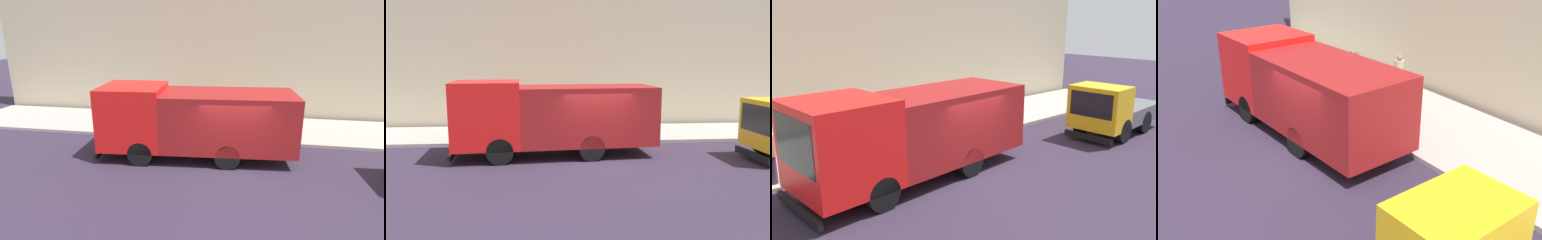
# 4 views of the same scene
# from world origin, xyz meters

# --- Properties ---
(ground) EXTENTS (80.00, 80.00, 0.00)m
(ground) POSITION_xyz_m (0.00, 0.00, 0.00)
(ground) COLOR #2F2438
(sidewalk) EXTENTS (4.29, 30.00, 0.15)m
(sidewalk) POSITION_xyz_m (5.14, 0.00, 0.07)
(sidewalk) COLOR #A59E97
(sidewalk) RESTS_ON ground
(building_facade) EXTENTS (0.50, 30.00, 11.61)m
(building_facade) POSITION_xyz_m (7.79, 0.00, 5.80)
(building_facade) COLOR #C7B895
(building_facade) RESTS_ON ground
(large_utility_truck) EXTENTS (3.14, 7.92, 2.92)m
(large_utility_truck) POSITION_xyz_m (1.30, 1.64, 1.60)
(large_utility_truck) COLOR red
(large_utility_truck) RESTS_ON ground
(pedestrian_walking) EXTENTS (0.50, 0.50, 1.57)m
(pedestrian_walking) POSITION_xyz_m (6.12, 2.61, 0.97)
(pedestrian_walking) COLOR #4F4544
(pedestrian_walking) RESTS_ON sidewalk
(pedestrian_standing) EXTENTS (0.37, 0.37, 1.76)m
(pedestrian_standing) POSITION_xyz_m (3.42, 5.32, 1.08)
(pedestrian_standing) COLOR #3E3248
(pedestrian_standing) RESTS_ON sidewalk
(pedestrian_third) EXTENTS (0.46, 0.46, 1.66)m
(pedestrian_third) POSITION_xyz_m (4.78, 3.69, 1.02)
(pedestrian_third) COLOR #54484A
(pedestrian_third) RESTS_ON sidewalk
(street_sign_post) EXTENTS (0.44, 0.08, 2.24)m
(street_sign_post) POSITION_xyz_m (3.38, 2.04, 1.48)
(street_sign_post) COLOR #4C5156
(street_sign_post) RESTS_ON sidewalk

